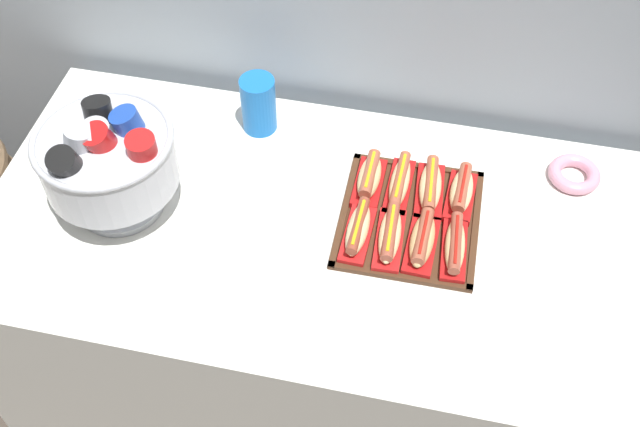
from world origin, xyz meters
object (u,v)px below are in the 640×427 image
(hot_dog_0, at_px, (358,230))
(donut, at_px, (574,174))
(hot_dog_2, at_px, (422,241))
(hot_dog_7, at_px, (461,192))
(buffet_table, at_px, (312,304))
(hot_dog_1, at_px, (390,236))
(hot_dog_4, at_px, (369,178))
(hot_dog_3, at_px, (455,247))
(punch_bowl, at_px, (108,157))
(hot_dog_5, at_px, (400,183))
(hot_dog_6, at_px, (430,188))
(cup_stack, at_px, (259,104))
(serving_tray, at_px, (409,219))

(hot_dog_0, height_order, donut, hot_dog_0)
(hot_dog_2, bearing_deg, hot_dog_7, 66.11)
(buffet_table, height_order, hot_dog_1, hot_dog_1)
(hot_dog_4, bearing_deg, hot_dog_3, -35.70)
(punch_bowl, xyz_separation_m, donut, (1.08, 0.32, -0.15))
(hot_dog_3, height_order, punch_bowl, punch_bowl)
(punch_bowl, relative_size, donut, 2.48)
(hot_dog_5, bearing_deg, donut, 18.13)
(hot_dog_0, distance_m, hot_dog_3, 0.23)
(hot_dog_7, bearing_deg, hot_dog_6, -179.45)
(cup_stack, bearing_deg, serving_tray, -28.50)
(serving_tray, height_order, donut, donut)
(hot_dog_0, relative_size, hot_dog_4, 1.07)
(punch_bowl, distance_m, donut, 1.13)
(hot_dog_5, xyz_separation_m, punch_bowl, (-0.65, -0.18, 0.13))
(hot_dog_1, bearing_deg, hot_dog_3, 0.55)
(serving_tray, xyz_separation_m, hot_dog_1, (-0.04, -0.08, 0.03))
(hot_dog_5, relative_size, hot_dog_7, 1.15)
(punch_bowl, bearing_deg, hot_dog_4, 17.16)
(donut, bearing_deg, hot_dog_4, -164.39)
(hot_dog_3, bearing_deg, punch_bowl, -178.84)
(punch_bowl, bearing_deg, hot_dog_2, 1.22)
(hot_dog_3, bearing_deg, hot_dog_5, 132.83)
(buffet_table, distance_m, cup_stack, 0.57)
(serving_tray, distance_m, hot_dog_1, 0.10)
(hot_dog_2, distance_m, donut, 0.46)
(hot_dog_1, height_order, hot_dog_4, hot_dog_4)
(serving_tray, height_order, punch_bowl, punch_bowl)
(hot_dog_6, bearing_deg, buffet_table, -151.75)
(serving_tray, xyz_separation_m, hot_dog_0, (-0.11, -0.08, 0.03))
(hot_dog_7, bearing_deg, hot_dog_0, -143.19)
(cup_stack, relative_size, donut, 1.23)
(hot_dog_5, bearing_deg, buffet_table, -143.34)
(serving_tray, distance_m, hot_dog_7, 0.14)
(buffet_table, height_order, hot_dog_4, hot_dog_4)
(hot_dog_2, xyz_separation_m, hot_dog_5, (-0.08, 0.16, -0.00))
(buffet_table, bearing_deg, hot_dog_7, 22.85)
(cup_stack, bearing_deg, hot_dog_0, -44.77)
(buffet_table, height_order, hot_dog_7, hot_dog_7)
(buffet_table, xyz_separation_m, serving_tray, (0.23, 0.06, 0.36))
(hot_dog_3, relative_size, hot_dog_7, 1.11)
(hot_dog_4, xyz_separation_m, hot_dog_7, (0.22, 0.00, 0.00))
(hot_dog_4, bearing_deg, hot_dog_1, -65.00)
(punch_bowl, bearing_deg, hot_dog_0, 1.39)
(hot_dog_0, relative_size, cup_stack, 1.08)
(cup_stack, bearing_deg, hot_dog_5, -21.19)
(serving_tray, relative_size, punch_bowl, 1.13)
(hot_dog_7, bearing_deg, buffet_table, -157.15)
(hot_dog_3, distance_m, hot_dog_6, 0.18)
(hot_dog_1, bearing_deg, hot_dog_5, 90.55)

